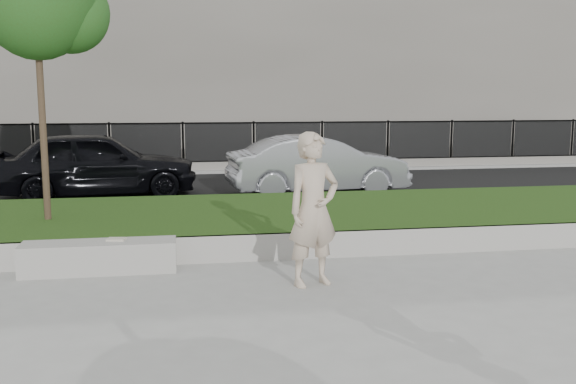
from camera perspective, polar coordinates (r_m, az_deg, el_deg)
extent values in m
plane|color=gray|center=(8.46, -4.46, -7.98)|extent=(90.00, 90.00, 0.00)
cube|color=black|center=(11.32, -5.85, -2.72)|extent=(34.00, 4.00, 0.40)
cube|color=gray|center=(9.41, -5.05, -5.03)|extent=(34.00, 0.08, 0.40)
cube|color=black|center=(16.77, -7.10, 0.31)|extent=(34.00, 7.00, 0.04)
cube|color=gray|center=(21.23, -7.65, 2.13)|extent=(34.00, 3.00, 0.12)
cube|color=slate|center=(20.21, -7.56, 2.33)|extent=(32.00, 0.30, 0.24)
cube|color=black|center=(20.16, -7.60, 4.11)|extent=(32.00, 0.04, 1.50)
cube|color=black|center=(20.11, -7.63, 6.09)|extent=(32.00, 0.05, 0.05)
cube|color=black|center=(20.20, -7.57, 2.69)|extent=(32.00, 0.05, 0.05)
cube|color=#656058|center=(28.21, -8.38, 13.74)|extent=(34.00, 10.00, 10.00)
cube|color=gray|center=(9.22, -16.41, -5.56)|extent=(2.08, 0.52, 0.42)
imported|color=#C5B097|center=(8.11, 2.27, -1.57)|extent=(0.83, 0.68, 1.96)
cube|color=beige|center=(9.20, -15.02, -4.08)|extent=(0.27, 0.22, 0.03)
cylinder|color=#38281C|center=(11.08, -21.18, 9.54)|extent=(0.11, 0.11, 4.61)
sphere|color=#2A521B|center=(11.25, -18.90, 14.82)|extent=(1.29, 1.29, 1.29)
imported|color=black|center=(15.72, -16.68, 2.43)|extent=(4.82, 2.40, 1.58)
imported|color=#909298|center=(15.52, 2.66, 2.42)|extent=(4.44, 1.92, 1.42)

